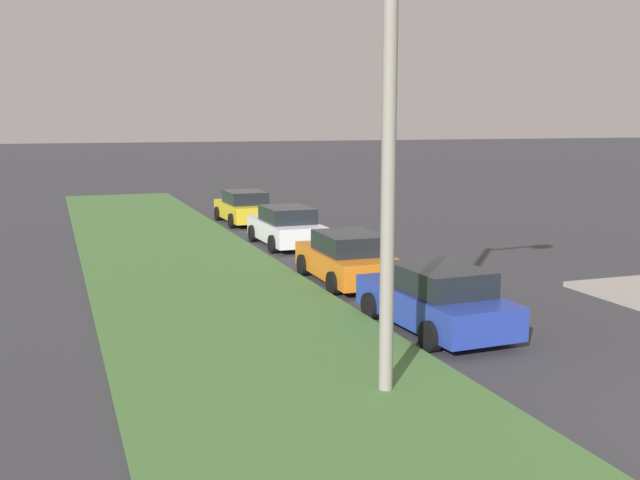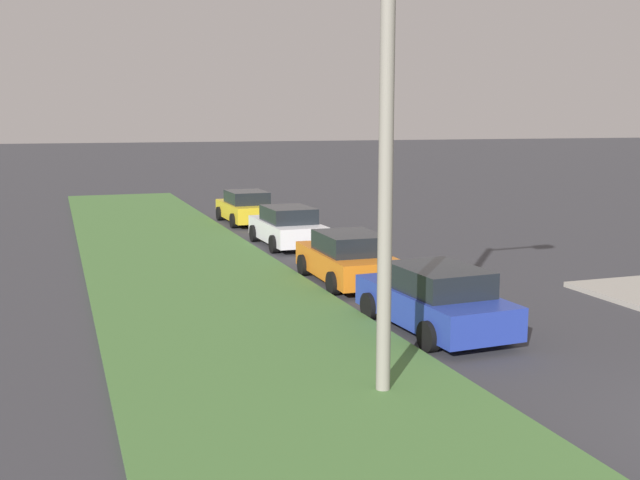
{
  "view_description": "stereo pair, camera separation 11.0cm",
  "coord_description": "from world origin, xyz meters",
  "px_view_note": "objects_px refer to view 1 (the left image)",
  "views": [
    {
      "loc": [
        -7.34,
        10.5,
        4.63
      ],
      "look_at": [
        12.05,
        3.61,
        1.36
      ],
      "focal_mm": 42.68,
      "sensor_mm": 36.0,
      "label": 1
    },
    {
      "loc": [
        -7.38,
        10.39,
        4.63
      ],
      "look_at": [
        12.05,
        3.61,
        1.36
      ],
      "focal_mm": 42.68,
      "sensor_mm": 36.0,
      "label": 2
    }
  ],
  "objects_px": {
    "parked_car_white": "(286,227)",
    "streetlight": "(408,135)",
    "parked_car_blue": "(436,299)",
    "parked_car_orange": "(348,258)",
    "parked_car_yellow": "(244,208)"
  },
  "relations": [
    {
      "from": "parked_car_blue",
      "to": "parked_car_white",
      "type": "distance_m",
      "value": 12.0
    },
    {
      "from": "parked_car_orange",
      "to": "parked_car_blue",
      "type": "bearing_deg",
      "value": -178.99
    },
    {
      "from": "parked_car_blue",
      "to": "parked_car_yellow",
      "type": "bearing_deg",
      "value": -3.84
    },
    {
      "from": "parked_car_blue",
      "to": "parked_car_orange",
      "type": "relative_size",
      "value": 1.01
    },
    {
      "from": "parked_car_blue",
      "to": "parked_car_orange",
      "type": "distance_m",
      "value": 5.25
    },
    {
      "from": "parked_car_yellow",
      "to": "parked_car_white",
      "type": "bearing_deg",
      "value": 178.76
    },
    {
      "from": "parked_car_yellow",
      "to": "streetlight",
      "type": "relative_size",
      "value": 0.58
    },
    {
      "from": "parked_car_blue",
      "to": "parked_car_orange",
      "type": "height_order",
      "value": "same"
    },
    {
      "from": "parked_car_blue",
      "to": "streetlight",
      "type": "bearing_deg",
      "value": 141.39
    },
    {
      "from": "parked_car_blue",
      "to": "parked_car_yellow",
      "type": "xyz_separation_m",
      "value": [
        18.53,
        -0.27,
        0.0
      ]
    },
    {
      "from": "parked_car_white",
      "to": "streetlight",
      "type": "xyz_separation_m",
      "value": [
        -15.27,
        2.58,
        3.67
      ]
    },
    {
      "from": "parked_car_blue",
      "to": "parked_car_white",
      "type": "bearing_deg",
      "value": -4.1
    },
    {
      "from": "parked_car_white",
      "to": "parked_car_yellow",
      "type": "relative_size",
      "value": 1.0
    },
    {
      "from": "parked_car_white",
      "to": "parked_car_yellow",
      "type": "xyz_separation_m",
      "value": [
        6.54,
        -0.04,
        0.0
      ]
    },
    {
      "from": "parked_car_yellow",
      "to": "streetlight",
      "type": "distance_m",
      "value": 22.27
    }
  ]
}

